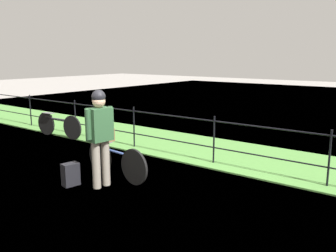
{
  "coord_description": "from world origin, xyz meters",
  "views": [
    {
      "loc": [
        3.58,
        -3.99,
        2.22
      ],
      "look_at": [
        -0.49,
        1.36,
        0.9
      ],
      "focal_mm": 37.96,
      "sensor_mm": 36.0,
      "label": 1
    }
  ],
  "objects": [
    {
      "name": "harbor_water",
      "position": [
        0.0,
        9.2,
        0.0
      ],
      "size": [
        30.0,
        30.0,
        0.0
      ],
      "primitive_type": "plane",
      "color": "#60849E",
      "rests_on": "ground"
    },
    {
      "name": "bicycle_main",
      "position": [
        -1.0,
        0.43,
        0.34
      ],
      "size": [
        1.63,
        0.24,
        0.65
      ],
      "color": "black",
      "rests_on": "ground"
    },
    {
      "name": "iron_fence",
      "position": [
        0.0,
        2.29,
        0.6
      ],
      "size": [
        18.04,
        0.04,
        1.02
      ],
      "color": "black",
      "rests_on": "ground"
    },
    {
      "name": "bicycle_parked",
      "position": [
        -4.75,
        1.89,
        0.35
      ],
      "size": [
        1.72,
        0.22,
        0.65
      ],
      "color": "black",
      "rests_on": "ground"
    },
    {
      "name": "terrier_dog",
      "position": [
        -1.33,
        0.47,
        0.97
      ],
      "size": [
        0.32,
        0.17,
        0.18
      ],
      "color": "silver",
      "rests_on": "wooden_crate"
    },
    {
      "name": "backpack_on_paving",
      "position": [
        -1.35,
        -0.32,
        0.2
      ],
      "size": [
        0.22,
        0.31,
        0.4
      ],
      "primitive_type": "cube",
      "rotation": [
        0.0,
        0.0,
        4.54
      ],
      "color": "black",
      "rests_on": "ground"
    },
    {
      "name": "grass_strip",
      "position": [
        0.0,
        3.13,
        0.01
      ],
      "size": [
        27.0,
        2.4,
        0.03
      ],
      "primitive_type": "cube",
      "color": "#569342",
      "rests_on": "ground"
    },
    {
      "name": "wooden_crate",
      "position": [
        -1.36,
        0.47,
        0.77
      ],
      "size": [
        0.36,
        0.33,
        0.25
      ],
      "primitive_type": "cube",
      "rotation": [
        0.0,
        0.0,
        -0.1
      ],
      "color": "brown",
      "rests_on": "bicycle_main"
    },
    {
      "name": "ground_plane",
      "position": [
        0.0,
        0.0,
        0.0
      ],
      "size": [
        60.0,
        60.0,
        0.0
      ],
      "primitive_type": "plane",
      "color": "#9E9993"
    },
    {
      "name": "cyclist_person",
      "position": [
        -0.88,
        -0.03,
        1.0
      ],
      "size": [
        0.3,
        0.54,
        1.68
      ],
      "color": "gray",
      "rests_on": "ground"
    }
  ]
}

